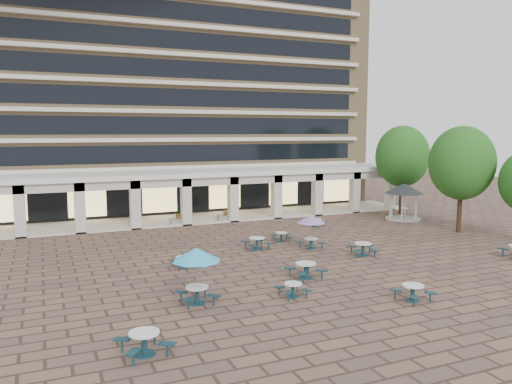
% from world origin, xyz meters
% --- Properties ---
extents(ground, '(120.00, 120.00, 0.00)m').
position_xyz_m(ground, '(0.00, 0.00, 0.00)').
color(ground, brown).
rests_on(ground, ground).
extents(apartment_building, '(40.00, 15.50, 25.20)m').
position_xyz_m(apartment_building, '(0.00, 25.47, 12.60)').
color(apartment_building, tan).
rests_on(apartment_building, ground).
extents(retail_arcade, '(42.00, 6.60, 4.40)m').
position_xyz_m(retail_arcade, '(0.00, 14.80, 3.00)').
color(retail_arcade, white).
rests_on(retail_arcade, ground).
extents(picnic_table_0, '(2.07, 2.07, 0.83)m').
position_xyz_m(picnic_table_0, '(-10.08, -11.00, 0.50)').
color(picnic_table_0, '#163843').
rests_on(picnic_table_0, ground).
extents(picnic_table_1, '(2.05, 2.05, 0.84)m').
position_xyz_m(picnic_table_1, '(-0.33, -5.12, 0.50)').
color(picnic_table_1, '#163843').
rests_on(picnic_table_1, ground).
extents(picnic_table_2, '(1.87, 1.87, 0.76)m').
position_xyz_m(picnic_table_2, '(2.52, -10.26, 0.45)').
color(picnic_table_2, '#163843').
rests_on(picnic_table_2, ground).
extents(picnic_table_4, '(2.25, 2.25, 2.59)m').
position_xyz_m(picnic_table_4, '(-6.85, -6.67, 2.20)').
color(picnic_table_4, '#163843').
rests_on(picnic_table_4, ground).
extents(picnic_table_5, '(1.48, 1.48, 0.66)m').
position_xyz_m(picnic_table_5, '(-2.35, -7.53, 0.39)').
color(picnic_table_5, '#163843').
rests_on(picnic_table_5, ground).
extents(picnic_table_6, '(1.97, 1.97, 2.27)m').
position_xyz_m(picnic_table_6, '(3.33, 0.77, 1.93)').
color(picnic_table_6, '#163843').
rests_on(picnic_table_6, ground).
extents(picnic_table_7, '(1.71, 1.71, 0.66)m').
position_xyz_m(picnic_table_7, '(2.45, 3.51, 0.40)').
color(picnic_table_7, '#163843').
rests_on(picnic_table_7, ground).
extents(picnic_table_8, '(1.61, 1.61, 0.65)m').
position_xyz_m(picnic_table_8, '(-5.80, -0.46, 0.39)').
color(picnic_table_8, '#163843').
rests_on(picnic_table_8, ground).
extents(picnic_table_10, '(2.21, 2.21, 0.81)m').
position_xyz_m(picnic_table_10, '(5.43, -2.22, 0.49)').
color(picnic_table_10, '#163843').
rests_on(picnic_table_10, ground).
extents(picnic_table_12, '(1.80, 1.80, 0.80)m').
position_xyz_m(picnic_table_12, '(-0.10, 2.02, 0.48)').
color(picnic_table_12, '#163843').
rests_on(picnic_table_12, ground).
extents(picnic_table_13, '(1.66, 1.66, 0.65)m').
position_xyz_m(picnic_table_13, '(7.67, 7.54, 0.39)').
color(picnic_table_13, '#163843').
rests_on(picnic_table_13, ground).
extents(gazebo, '(3.46, 3.46, 3.22)m').
position_xyz_m(gazebo, '(16.50, 7.28, 2.43)').
color(gazebo, beige).
rests_on(gazebo, ground).
extents(tree_east_a, '(4.98, 4.98, 8.30)m').
position_xyz_m(tree_east_a, '(16.74, 1.03, 5.42)').
color(tree_east_a, '#402A19').
rests_on(tree_east_a, ground).
extents(tree_east_c, '(5.06, 5.06, 8.43)m').
position_xyz_m(tree_east_c, '(18.42, 10.01, 5.51)').
color(tree_east_c, '#402A19').
rests_on(tree_east_c, ground).
extents(planter_left, '(1.50, 0.81, 1.33)m').
position_xyz_m(planter_left, '(-2.61, 12.90, 0.56)').
color(planter_left, gray).
rests_on(planter_left, ground).
extents(planter_right, '(1.50, 0.72, 1.27)m').
position_xyz_m(planter_right, '(1.63, 12.90, 0.52)').
color(planter_right, gray).
rests_on(planter_right, ground).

